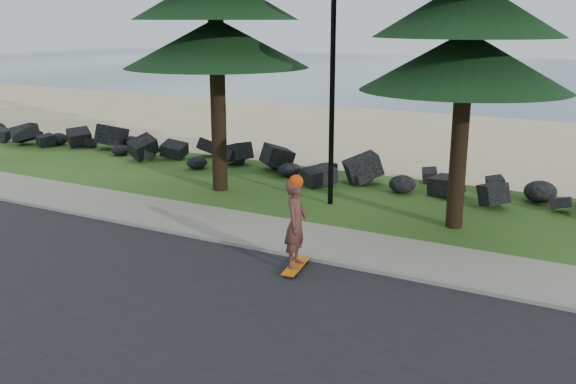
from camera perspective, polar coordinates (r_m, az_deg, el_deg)
name	(u,v)px	position (r m, az deg, el deg)	size (l,w,h in m)	color
ground	(272,237)	(14.90, -1.48, -4.01)	(160.00, 160.00, 0.00)	#2B4D18
road	(140,311)	(11.52, -13.00, -10.25)	(160.00, 7.00, 0.02)	black
kerb	(251,246)	(14.15, -3.32, -4.85)	(160.00, 0.20, 0.10)	gray
sidewalk	(276,233)	(15.05, -1.09, -3.65)	(160.00, 2.00, 0.08)	gray
beach_sand	(444,139)	(28.01, 13.67, 4.60)	(160.00, 15.00, 0.01)	tan
ocean	(555,76)	(63.74, 22.62, 9.49)	(160.00, 58.00, 0.01)	#3F6579
seawall_boulders	(364,185)	(19.73, 6.73, 0.66)	(60.00, 2.40, 1.10)	black
lamp_post	(333,49)	(16.94, 4.02, 12.54)	(0.25, 0.14, 8.14)	black
skateboarder	(296,224)	(12.60, 0.71, -2.84)	(0.53, 1.08, 1.96)	orange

